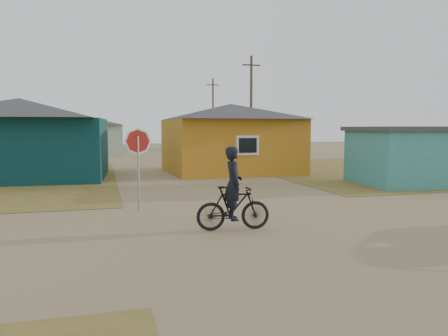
% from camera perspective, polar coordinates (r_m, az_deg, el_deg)
% --- Properties ---
extents(ground, '(120.00, 120.00, 0.00)m').
position_cam_1_polar(ground, '(11.35, 8.88, -7.80)').
color(ground, '#927C54').
extents(grass_ne, '(20.00, 18.00, 0.00)m').
position_cam_1_polar(grass_ne, '(29.73, 23.24, -0.03)').
color(grass_ne, olive).
rests_on(grass_ne, ground).
extents(house_teal, '(8.93, 7.08, 4.00)m').
position_cam_1_polar(house_teal, '(23.88, -25.02, 3.61)').
color(house_teal, '#092F31').
rests_on(house_teal, ground).
extents(house_yellow, '(7.72, 6.76, 3.90)m').
position_cam_1_polar(house_yellow, '(25.08, 0.88, 4.05)').
color(house_yellow, '#B8781C').
rests_on(house_yellow, ground).
extents(shed_turquoise, '(6.71, 4.93, 2.60)m').
position_cam_1_polar(shed_turquoise, '(21.78, 24.83, 1.55)').
color(shed_turquoise, teal).
rests_on(shed_turquoise, ground).
extents(house_pale_west, '(7.04, 6.15, 3.60)m').
position_cam_1_polar(house_pale_west, '(44.08, -17.43, 4.18)').
color(house_pale_west, '#A0AE96').
rests_on(house_pale_west, ground).
extents(house_beige_east, '(6.95, 6.05, 3.60)m').
position_cam_1_polar(house_beige_east, '(52.14, 0.70, 4.56)').
color(house_beige_east, gray).
rests_on(house_beige_east, ground).
extents(house_pale_north, '(6.28, 5.81, 3.40)m').
position_cam_1_polar(house_pale_north, '(56.84, -25.15, 4.02)').
color(house_pale_north, '#A0AE96').
rests_on(house_pale_north, ground).
extents(utility_pole_near, '(1.40, 0.20, 8.00)m').
position_cam_1_polar(utility_pole_near, '(33.95, 3.57, 7.99)').
color(utility_pole_near, brown).
rests_on(utility_pole_near, ground).
extents(utility_pole_far, '(1.40, 0.20, 8.00)m').
position_cam_1_polar(utility_pole_far, '(49.58, -1.44, 7.16)').
color(utility_pole_far, brown).
rests_on(utility_pole_far, ground).
extents(stop_sign, '(0.82, 0.24, 2.56)m').
position_cam_1_polar(stop_sign, '(13.58, -11.16, 2.32)').
color(stop_sign, gray).
rests_on(stop_sign, ground).
extents(cyclist, '(1.90, 0.71, 2.10)m').
position_cam_1_polar(cyclist, '(10.90, 1.21, -4.18)').
color(cyclist, black).
rests_on(cyclist, ground).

